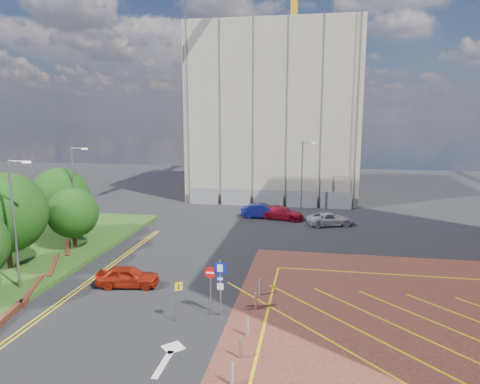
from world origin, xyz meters
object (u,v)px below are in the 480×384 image
(warning_sign, at_px, (176,296))
(car_red_back, at_px, (281,213))
(tree_d, at_px, (60,196))
(car_blue_back, at_px, (263,211))
(car_red_left, at_px, (128,276))
(tree_b, at_px, (5,213))
(lamp_left_near, at_px, (15,219))
(tree_c, at_px, (73,213))
(sign_cluster, at_px, (217,282))
(lamp_left_far, at_px, (75,190))
(lamp_back, at_px, (303,174))
(car_silver_back, at_px, (330,219))

(warning_sign, distance_m, car_red_back, 24.21)
(tree_d, height_order, car_blue_back, tree_d)
(car_blue_back, bearing_deg, car_red_left, 163.43)
(tree_b, height_order, tree_d, tree_b)
(lamp_left_near, xyz_separation_m, car_red_left, (6.19, 1.97, -3.98))
(tree_c, distance_m, tree_d, 4.30)
(sign_cluster, distance_m, car_red_back, 22.95)
(lamp_left_far, xyz_separation_m, car_red_left, (8.19, -8.03, -3.98))
(lamp_back, relative_size, car_red_left, 2.02)
(warning_sign, height_order, car_silver_back, warning_sign)
(tree_d, distance_m, warning_sign, 19.96)
(tree_c, xyz_separation_m, tree_d, (-3.00, 3.00, 0.68))
(lamp_left_far, bearing_deg, tree_b, -98.77)
(lamp_left_near, bearing_deg, warning_sign, -10.96)
(tree_d, bearing_deg, car_red_left, -41.32)
(lamp_left_far, distance_m, warning_sign, 17.89)
(car_blue_back, relative_size, car_silver_back, 1.00)
(tree_d, distance_m, car_blue_back, 20.17)
(tree_d, relative_size, sign_cluster, 1.90)
(tree_c, xyz_separation_m, lamp_left_near, (1.08, -8.00, 1.47))
(warning_sign, bearing_deg, lamp_back, 78.50)
(car_red_left, bearing_deg, car_silver_back, -45.09)
(lamp_back, bearing_deg, sign_cluster, -97.97)
(lamp_left_near, height_order, car_red_back, lamp_left_near)
(tree_c, height_order, sign_cluster, tree_c)
(car_red_back, bearing_deg, lamp_left_near, 159.66)
(tree_b, bearing_deg, car_silver_back, 37.08)
(car_red_back, bearing_deg, warning_sign, -175.56)
(sign_cluster, bearing_deg, tree_c, 146.84)
(tree_d, relative_size, lamp_left_near, 0.76)
(sign_cluster, distance_m, car_blue_back, 23.16)
(tree_b, xyz_separation_m, tree_c, (2.00, 5.00, -1.04))
(lamp_back, relative_size, car_red_back, 1.67)
(warning_sign, distance_m, car_silver_back, 23.77)
(tree_c, relative_size, tree_d, 0.81)
(lamp_left_far, height_order, car_silver_back, lamp_left_far)
(car_blue_back, bearing_deg, tree_b, 141.61)
(warning_sign, relative_size, car_red_left, 0.57)
(lamp_left_far, bearing_deg, tree_c, -65.29)
(tree_d, height_order, car_red_left, tree_d)
(lamp_back, bearing_deg, lamp_left_near, -122.40)
(car_blue_back, bearing_deg, tree_c, 136.90)
(tree_d, height_order, car_red_back, tree_d)
(lamp_left_far, xyz_separation_m, sign_cluster, (14.72, -11.02, -2.71))
(lamp_left_near, height_order, car_silver_back, lamp_left_near)
(lamp_left_near, bearing_deg, lamp_back, 57.60)
(sign_cluster, relative_size, warning_sign, 1.43)
(lamp_left_near, xyz_separation_m, car_blue_back, (12.46, 22.11, -3.90))
(lamp_left_far, relative_size, car_silver_back, 1.74)
(car_blue_back, bearing_deg, lamp_back, -45.34)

